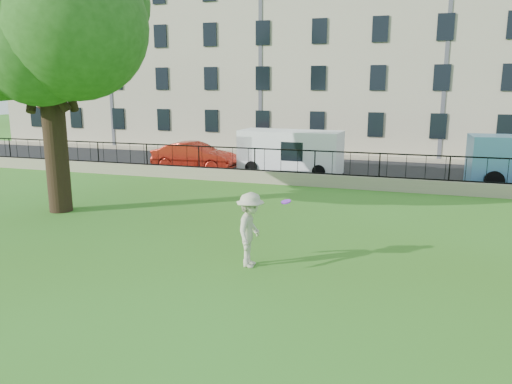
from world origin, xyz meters
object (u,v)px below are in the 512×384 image
(man, at_px, (250,230))
(frisbee, at_px, (286,202))
(tree, at_px, (43,14))
(red_sedan, at_px, (195,156))
(white_van, at_px, (290,152))

(man, distance_m, frisbee, 1.21)
(tree, xyz_separation_m, red_sedan, (1.14, 10.05, -6.45))
(man, bearing_deg, frisbee, -62.31)
(tree, bearing_deg, white_van, 59.34)
(tree, distance_m, red_sedan, 12.00)
(man, height_order, red_sedan, man)
(red_sedan, bearing_deg, white_van, -79.16)
(frisbee, relative_size, red_sedan, 0.06)
(tree, relative_size, frisbee, 39.91)
(tree, distance_m, frisbee, 11.63)
(man, xyz_separation_m, frisbee, (0.83, 0.51, 0.71))
(frisbee, bearing_deg, white_van, 103.32)
(white_van, bearing_deg, tree, -117.29)
(frisbee, bearing_deg, tree, 162.97)
(man, distance_m, red_sedan, 15.65)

